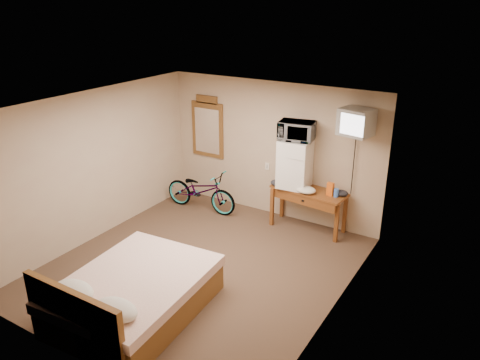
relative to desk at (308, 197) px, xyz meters
The scene contains 13 objects.
room 2.27m from the desk, 113.68° to the right, with size 4.60×4.64×2.50m.
desk is the anchor object (origin of this frame).
mini_fridge 0.62m from the desk, behind, with size 0.55×0.53×0.84m.
microwave 1.17m from the desk, behind, with size 0.58×0.40×0.32m, color white.
snack_bag 0.46m from the desk, ahead, with size 0.11×0.07×0.23m, color #D95A13.
blue_cup 0.54m from the desk, ahead, with size 0.08×0.08×0.14m, color #3B6ECB.
cloth_cream 0.22m from the desk, 87.72° to the right, with size 0.35×0.27×0.11m, color beige.
cloth_dark_a 0.58m from the desk, behind, with size 0.27×0.21×0.10m, color black.
cloth_dark_b 0.60m from the desk, ahead, with size 0.22×0.18×0.10m, color black.
crt_television 1.60m from the desk, ahead, with size 0.56×0.62×0.42m.
wall_mirror 2.45m from the desk, behind, with size 0.71×0.04×1.21m.
bicycle 2.11m from the desk, behind, with size 0.53×1.51×0.80m, color black.
bed 3.52m from the desk, 105.78° to the right, with size 1.68×2.15×0.90m.
Camera 1 is at (3.74, -4.94, 3.88)m, focal length 35.00 mm.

